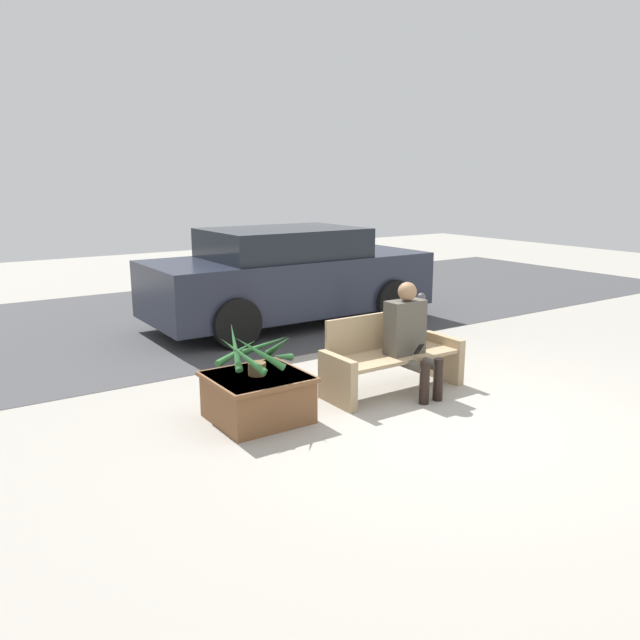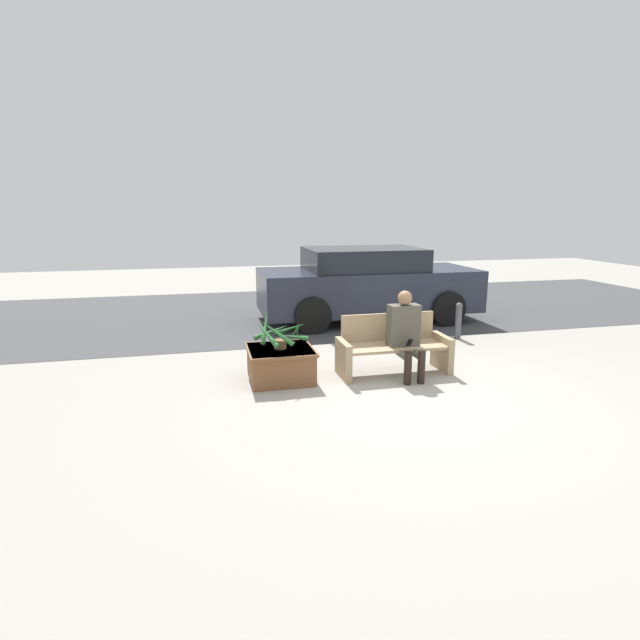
{
  "view_description": "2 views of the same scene",
  "coord_description": "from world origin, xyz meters",
  "px_view_note": "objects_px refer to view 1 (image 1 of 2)",
  "views": [
    {
      "loc": [
        -4.15,
        -4.12,
        2.28
      ],
      "look_at": [
        -0.73,
        0.97,
        0.89
      ],
      "focal_mm": 35.0,
      "sensor_mm": 36.0,
      "label": 1
    },
    {
      "loc": [
        -2.47,
        -5.58,
        2.32
      ],
      "look_at": [
        -0.9,
        1.01,
        0.8
      ],
      "focal_mm": 28.0,
      "sensor_mm": 36.0,
      "label": 2
    }
  ],
  "objects_px": {
    "planter_box": "(258,395)",
    "potted_plant": "(257,353)",
    "bench": "(390,357)",
    "person_seated": "(410,334)",
    "bollard_post": "(421,314)",
    "parked_car": "(288,276)"
  },
  "relations": [
    {
      "from": "planter_box",
      "to": "potted_plant",
      "type": "xyz_separation_m",
      "value": [
        0.0,
        -0.0,
        0.42
      ]
    },
    {
      "from": "bench",
      "to": "person_seated",
      "type": "xyz_separation_m",
      "value": [
        0.11,
        -0.18,
        0.28
      ]
    },
    {
      "from": "bench",
      "to": "bollard_post",
      "type": "relative_size",
      "value": 2.4
    },
    {
      "from": "bench",
      "to": "planter_box",
      "type": "height_order",
      "value": "bench"
    },
    {
      "from": "planter_box",
      "to": "potted_plant",
      "type": "distance_m",
      "value": 0.42
    },
    {
      "from": "bench",
      "to": "planter_box",
      "type": "distance_m",
      "value": 1.62
    },
    {
      "from": "bench",
      "to": "parked_car",
      "type": "relative_size",
      "value": 0.35
    },
    {
      "from": "planter_box",
      "to": "bench",
      "type": "bearing_deg",
      "value": -1.5
    },
    {
      "from": "potted_plant",
      "to": "planter_box",
      "type": "bearing_deg",
      "value": 108.78
    },
    {
      "from": "person_seated",
      "to": "planter_box",
      "type": "bearing_deg",
      "value": 172.63
    },
    {
      "from": "bench",
      "to": "bollard_post",
      "type": "height_order",
      "value": "bench"
    },
    {
      "from": "bench",
      "to": "bollard_post",
      "type": "bearing_deg",
      "value": 39.26
    },
    {
      "from": "bench",
      "to": "parked_car",
      "type": "distance_m",
      "value": 3.49
    },
    {
      "from": "bollard_post",
      "to": "person_seated",
      "type": "bearing_deg",
      "value": -135.86
    },
    {
      "from": "bench",
      "to": "potted_plant",
      "type": "height_order",
      "value": "potted_plant"
    },
    {
      "from": "person_seated",
      "to": "planter_box",
      "type": "xyz_separation_m",
      "value": [
        -1.73,
        0.22,
        -0.41
      ]
    },
    {
      "from": "bench",
      "to": "parked_car",
      "type": "height_order",
      "value": "parked_car"
    },
    {
      "from": "bench",
      "to": "planter_box",
      "type": "relative_size",
      "value": 1.78
    },
    {
      "from": "parked_car",
      "to": "bollard_post",
      "type": "height_order",
      "value": "parked_car"
    },
    {
      "from": "bench",
      "to": "potted_plant",
      "type": "xyz_separation_m",
      "value": [
        -1.62,
        0.04,
        0.29
      ]
    },
    {
      "from": "bollard_post",
      "to": "planter_box",
      "type": "bearing_deg",
      "value": -156.9
    },
    {
      "from": "bench",
      "to": "potted_plant",
      "type": "distance_m",
      "value": 1.64
    }
  ]
}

